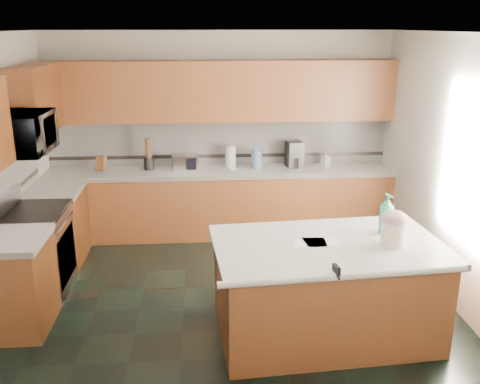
{
  "coord_description": "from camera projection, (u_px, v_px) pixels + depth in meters",
  "views": [
    {
      "loc": [
        -0.22,
        -4.88,
        2.77
      ],
      "look_at": [
        0.15,
        0.35,
        1.12
      ],
      "focal_mm": 40.0,
      "sensor_mm": 36.0,
      "label": 1
    }
  ],
  "objects": [
    {
      "name": "floor",
      "position": [
        228.0,
        306.0,
        5.49
      ],
      "size": [
        4.6,
        4.6,
        0.0
      ],
      "primitive_type": "plane",
      "color": "black",
      "rests_on": "ground"
    },
    {
      "name": "ceiling",
      "position": [
        226.0,
        32.0,
        4.68
      ],
      "size": [
        4.6,
        4.6,
        0.0
      ],
      "primitive_type": "plane",
      "color": "white",
      "rests_on": "ground"
    },
    {
      "name": "wall_back",
      "position": [
        219.0,
        133.0,
        7.29
      ],
      "size": [
        4.6,
        0.04,
        2.7
      ],
      "primitive_type": "cube",
      "color": "silver",
      "rests_on": "ground"
    },
    {
      "name": "wall_front",
      "position": [
        247.0,
        300.0,
        2.88
      ],
      "size": [
        4.6,
        0.04,
        2.7
      ],
      "primitive_type": "cube",
      "color": "silver",
      "rests_on": "ground"
    },
    {
      "name": "wall_right",
      "position": [
        463.0,
        176.0,
        5.24
      ],
      "size": [
        0.04,
        4.6,
        2.7
      ],
      "primitive_type": "cube",
      "color": "silver",
      "rests_on": "ground"
    },
    {
      "name": "back_base_cab",
      "position": [
        221.0,
        204.0,
        7.26
      ],
      "size": [
        4.6,
        0.6,
        0.86
      ],
      "primitive_type": "cube",
      "color": "black",
      "rests_on": "ground"
    },
    {
      "name": "back_countertop",
      "position": [
        220.0,
        172.0,
        7.13
      ],
      "size": [
        4.6,
        0.64,
        0.06
      ],
      "primitive_type": "cube",
      "color": "white",
      "rests_on": "back_base_cab"
    },
    {
      "name": "back_upper_cab",
      "position": [
        219.0,
        91.0,
        6.94
      ],
      "size": [
        4.6,
        0.33,
        0.78
      ],
      "primitive_type": "cube",
      "color": "black",
      "rests_on": "wall_back"
    },
    {
      "name": "back_backsplash",
      "position": [
        219.0,
        142.0,
        7.3
      ],
      "size": [
        4.6,
        0.02,
        0.63
      ],
      "primitive_type": "cube",
      "color": "silver",
      "rests_on": "back_countertop"
    },
    {
      "name": "back_accent_band",
      "position": [
        219.0,
        156.0,
        7.35
      ],
      "size": [
        4.6,
        0.01,
        0.05
      ],
      "primitive_type": "cube",
      "color": "black",
      "rests_on": "back_countertop"
    },
    {
      "name": "left_base_cab_rear",
      "position": [
        57.0,
        227.0,
        6.46
      ],
      "size": [
        0.6,
        0.82,
        0.86
      ],
      "primitive_type": "cube",
      "color": "black",
      "rests_on": "ground"
    },
    {
      "name": "left_counter_rear",
      "position": [
        53.0,
        191.0,
        6.32
      ],
      "size": [
        0.64,
        0.82,
        0.06
      ],
      "primitive_type": "cube",
      "color": "white",
      "rests_on": "left_base_cab_rear"
    },
    {
      "name": "left_base_cab_front",
      "position": [
        16.0,
        286.0,
        5.0
      ],
      "size": [
        0.6,
        0.72,
        0.86
      ],
      "primitive_type": "cube",
      "color": "black",
      "rests_on": "ground"
    },
    {
      "name": "left_counter_front",
      "position": [
        9.0,
        240.0,
        4.86
      ],
      "size": [
        0.64,
        0.72,
        0.06
      ],
      "primitive_type": "cube",
      "color": "white",
      "rests_on": "left_base_cab_front"
    },
    {
      "name": "left_backsplash",
      "position": [
        2.0,
        180.0,
        5.49
      ],
      "size": [
        0.02,
        2.3,
        0.63
      ],
      "primitive_type": "cube",
      "color": "silver",
      "rests_on": "wall_left"
    },
    {
      "name": "left_accent_band",
      "position": [
        5.0,
        198.0,
        5.55
      ],
      "size": [
        0.01,
        2.3,
        0.05
      ],
      "primitive_type": "cube",
      "color": "black",
      "rests_on": "wall_left"
    },
    {
      "name": "left_upper_cab_rear",
      "position": [
        35.0,
        100.0,
        6.12
      ],
      "size": [
        0.33,
        1.09,
        0.78
      ],
      "primitive_type": "cube",
      "color": "black",
      "rests_on": "wall_left"
    },
    {
      "name": "range_body",
      "position": [
        38.0,
        253.0,
        5.7
      ],
      "size": [
        0.6,
        0.76,
        0.88
      ],
      "primitive_type": "cube",
      "color": "#B7B7BC",
      "rests_on": "ground"
    },
    {
      "name": "range_oven_door",
      "position": [
        66.0,
        255.0,
        5.73
      ],
      "size": [
        0.02,
        0.68,
        0.55
      ],
      "primitive_type": "cube",
      "color": "black",
      "rests_on": "range_body"
    },
    {
      "name": "range_cooktop",
      "position": [
        33.0,
        212.0,
        5.56
      ],
      "size": [
        0.62,
        0.78,
        0.04
      ],
      "primitive_type": "cube",
      "color": "black",
      "rests_on": "range_body"
    },
    {
      "name": "range_handle",
      "position": [
        66.0,
        222.0,
        5.62
      ],
      "size": [
        0.02,
        0.66,
        0.02
      ],
      "primitive_type": "cylinder",
      "rotation": [
        1.57,
        0.0,
        0.0
      ],
      "color": "#B7B7BC",
      "rests_on": "range_body"
    },
    {
      "name": "range_backguard",
      "position": [
        6.0,
        202.0,
        5.51
      ],
      "size": [
        0.06,
        0.76,
        0.18
      ],
      "primitive_type": "cube",
      "color": "#B7B7BC",
      "rests_on": "range_body"
    },
    {
      "name": "microwave",
      "position": [
        24.0,
        133.0,
        5.31
      ],
      "size": [
        0.5,
        0.73,
        0.41
      ],
      "primitive_type": "imported",
      "rotation": [
        0.0,
        0.0,
        1.57
      ],
      "color": "#B7B7BC",
      "rests_on": "wall_left"
    },
    {
      "name": "island_base",
      "position": [
        326.0,
        293.0,
        4.87
      ],
      "size": [
        2.0,
        1.24,
        0.86
      ],
      "primitive_type": "cube",
      "rotation": [
        0.0,
        0.0,
        0.08
      ],
      "color": "black",
      "rests_on": "ground"
    },
    {
      "name": "island_top",
      "position": [
        328.0,
        246.0,
        4.73
      ],
      "size": [
        2.11,
        1.35,
        0.06
      ],
      "primitive_type": "cube",
      "rotation": [
        0.0,
        0.0,
        0.08
      ],
      "color": "white",
      "rests_on": "island_base"
    },
    {
      "name": "island_bullnose",
      "position": [
        346.0,
        277.0,
        4.16
      ],
      "size": [
        2.02,
        0.22,
        0.06
      ],
      "primitive_type": "cylinder",
      "rotation": [
        0.0,
        1.57,
        0.08
      ],
      "color": "white",
      "rests_on": "island_base"
    },
    {
      "name": "treat_jar",
      "position": [
        393.0,
        234.0,
        4.64
      ],
      "size": [
        0.26,
        0.26,
        0.22
      ],
      "primitive_type": "cylinder",
      "rotation": [
        0.0,
        0.0,
        0.27
      ],
      "color": "#F3E9CE",
      "rests_on": "island_top"
    },
    {
      "name": "treat_jar_lid",
      "position": [
        394.0,
        218.0,
        4.6
      ],
      "size": [
        0.23,
        0.23,
        0.14
      ],
      "primitive_type": "ellipsoid",
      "color": "pink",
      "rests_on": "treat_jar"
    },
    {
      "name": "treat_jar_knob",
      "position": [
        395.0,
        213.0,
        4.58
      ],
      "size": [
        0.07,
        0.03,
        0.03
      ],
      "primitive_type": "cylinder",
      "rotation": [
        0.0,
        1.57,
        0.0
      ],
      "color": "tan",
      "rests_on": "treat_jar_lid"
    },
    {
      "name": "treat_jar_knob_end_l",
      "position": [
        390.0,
        213.0,
        4.58
      ],
      "size": [
        0.04,
        0.04,
        0.04
      ],
      "primitive_type": "sphere",
      "color": "tan",
      "rests_on": "treat_jar_lid"
    },
    {
      "name": "treat_jar_knob_end_r",
      "position": [
        399.0,
        213.0,
        4.59
      ],
      "size": [
        0.04,
        0.04,
        0.04
      ],
      "primitive_type": "sphere",
      "color": "tan",
      "rests_on": "treat_jar_lid"
    },
    {
      "name": "soap_bottle_island",
      "position": [
        386.0,
        214.0,
        4.91
      ],
      "size": [
        0.18,
        0.18,
        0.37
      ],
      "primitive_type": "imported",
      "rotation": [
        0.0,
        0.0,
        0.31
      ],
      "color": "teal",
      "rests_on": "island_top"
    },
    {
      "name": "paper_sheet_a",
      "position": [
        322.0,
        241.0,
        4.76
      ],
      "size": [
        0.34,
        0.28,
        0.0
      ],
      "primitive_type": "cube",
      "rotation": [
        0.0,
        0.0,
        0.12
      ],
      "color": "white",
      "rests_on": "island_top"
    },
    {
      "name": "paper_sheet_b",
      "position": [
        310.0,
        242.0,
        4.74
      ],
      "size": [
        0.3,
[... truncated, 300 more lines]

